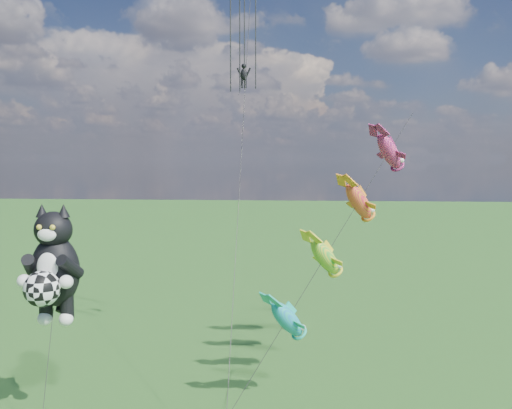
{
  "coord_description": "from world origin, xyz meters",
  "views": [
    {
      "loc": [
        13.21,
        -25.48,
        12.81
      ],
      "look_at": [
        10.19,
        8.69,
        10.06
      ],
      "focal_mm": 40.0,
      "sensor_mm": 36.0,
      "label": 1
    }
  ],
  "objects": [
    {
      "name": "cat_kite_rig",
      "position": [
        1.19,
        0.34,
        7.72
      ],
      "size": [
        2.67,
        4.23,
        10.68
      ],
      "rotation": [
        0.0,
        0.0,
        0.13
      ],
      "color": "brown",
      "rests_on": "ground"
    },
    {
      "name": "parafoil_rig",
      "position": [
        9.2,
        11.21,
        19.7
      ],
      "size": [
        1.81,
        17.54,
        26.25
      ],
      "rotation": [
        0.0,
        0.0,
        0.12
      ],
      "color": "brown",
      "rests_on": "ground"
    },
    {
      "name": "fish_windsock_rig",
      "position": [
        15.25,
        6.76,
        8.87
      ],
      "size": [
        10.9,
        11.83,
        15.77
      ],
      "rotation": [
        0.0,
        0.0,
        -0.42
      ],
      "color": "brown",
      "rests_on": "ground"
    }
  ]
}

